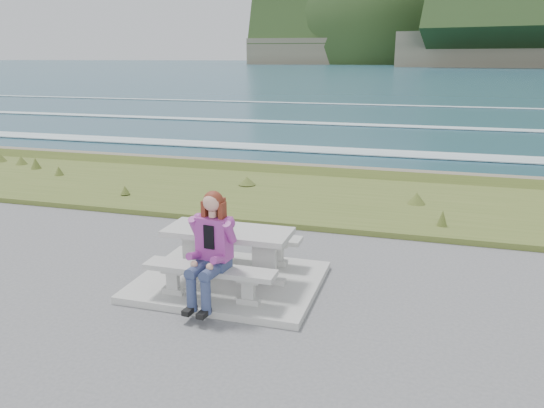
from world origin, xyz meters
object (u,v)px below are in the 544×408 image
(picnic_table, at_px, (228,240))
(bench_landward, at_px, (209,274))
(bench_seaward, at_px, (245,240))
(seated_woman, at_px, (209,265))

(picnic_table, bearing_deg, bench_landward, -90.00)
(picnic_table, xyz_separation_m, bench_seaward, (0.00, 0.70, -0.23))
(bench_landward, bearing_deg, picnic_table, 90.00)
(picnic_table, height_order, seated_woman, seated_woman)
(picnic_table, bearing_deg, seated_woman, -86.22)
(picnic_table, xyz_separation_m, seated_woman, (0.06, -0.84, -0.04))
(bench_landward, bearing_deg, bench_seaward, 90.00)
(seated_woman, bearing_deg, picnic_table, 100.37)
(bench_seaward, bearing_deg, picnic_table, -90.00)
(bench_seaward, bearing_deg, seated_woman, -87.93)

